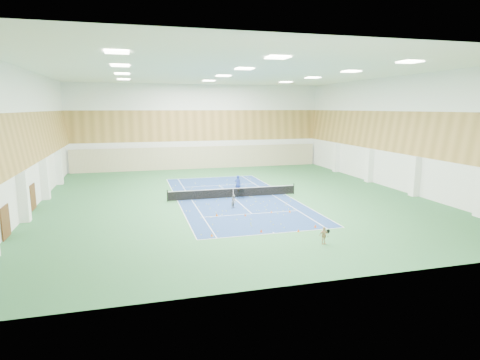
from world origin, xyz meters
name	(u,v)px	position (x,y,z in m)	size (l,w,h in m)	color
ground	(233,197)	(0.00, 0.00, 0.00)	(40.00, 40.00, 0.00)	#2B6639
room_shell	(233,136)	(0.00, 0.00, 6.00)	(36.00, 40.00, 12.00)	white
wood_cladding	(233,115)	(0.00, 0.00, 8.00)	(36.00, 40.00, 8.00)	#AA803F
ceiling_light_grid	(233,73)	(0.00, 0.00, 11.92)	(21.40, 25.40, 0.06)	white
court_surface	(233,197)	(0.00, 0.00, 0.01)	(10.97, 23.77, 0.01)	navy
tennis_balls_scatter	(233,197)	(0.00, 0.00, 0.05)	(10.57, 22.77, 0.07)	#F0F629
tennis_net	(233,192)	(0.00, 0.00, 0.55)	(12.80, 0.10, 1.10)	black
back_curtain	(200,158)	(0.00, 19.75, 1.60)	(35.40, 0.16, 3.20)	#C6B793
door_left_a	(5,222)	(-17.92, -8.00, 1.10)	(0.08, 1.80, 2.20)	#593319
door_left_b	(33,197)	(-17.92, 0.00, 1.10)	(0.08, 1.80, 2.20)	#593319
coach	(238,184)	(1.04, 2.19, 0.91)	(0.67, 0.44, 1.83)	#213A98
child_court	(234,201)	(-0.95, -4.09, 0.60)	(0.58, 0.45, 1.19)	gray
child_apron	(324,235)	(2.34, -14.78, 0.58)	(0.68, 0.28, 1.16)	tan
ball_cart	(241,194)	(0.61, -0.60, 0.47)	(0.54, 0.54, 0.93)	black
cone_svc_a	(217,215)	(-2.97, -6.32, 0.13)	(0.23, 0.23, 0.25)	orange
cone_svc_b	(245,215)	(-0.72, -6.91, 0.10)	(0.18, 0.18, 0.20)	#F0540C
cone_svc_c	(272,212)	(1.69, -6.50, 0.10)	(0.17, 0.17, 0.19)	#FF5F0D
cone_svc_d	(290,211)	(3.24, -6.77, 0.11)	(0.20, 0.20, 0.22)	#DD560B
cone_base_a	(212,235)	(-4.37, -11.37, 0.11)	(0.20, 0.20, 0.22)	orange
cone_base_b	(261,231)	(-0.80, -11.36, 0.11)	(0.20, 0.20, 0.22)	#FF4B0D
cone_base_c	(298,230)	(1.80, -11.95, 0.10)	(0.19, 0.19, 0.21)	#F45D0C
cone_base_d	(315,226)	(3.42, -11.31, 0.11)	(0.21, 0.21, 0.23)	#FA510D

